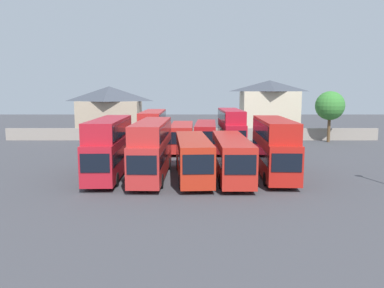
% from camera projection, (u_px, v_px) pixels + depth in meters
% --- Properties ---
extents(ground, '(140.00, 140.00, 0.00)m').
position_uv_depth(ground, '(192.00, 147.00, 50.34)').
color(ground, '#424247').
extents(depot_boundary_wall, '(56.00, 0.50, 1.80)m').
position_uv_depth(depot_boundary_wall, '(192.00, 134.00, 56.98)').
color(depot_boundary_wall, gray).
rests_on(depot_boundary_wall, ground).
extents(bus_1, '(2.71, 10.97, 5.02)m').
position_uv_depth(bus_1, '(110.00, 144.00, 32.41)').
color(bus_1, '#B21926').
rests_on(bus_1, ground).
extents(bus_2, '(2.71, 11.40, 4.83)m').
position_uv_depth(bus_2, '(152.00, 146.00, 32.07)').
color(bus_2, '#B62827').
rests_on(bus_2, ground).
extents(bus_3, '(3.25, 11.24, 3.45)m').
position_uv_depth(bus_3, '(193.00, 155.00, 31.91)').
color(bus_3, '#B72815').
rests_on(bus_3, ground).
extents(bus_4, '(2.66, 11.61, 3.46)m').
position_uv_depth(bus_4, '(232.00, 155.00, 32.01)').
color(bus_4, red).
rests_on(bus_4, ground).
extents(bus_5, '(2.97, 10.78, 4.98)m').
position_uv_depth(bus_5, '(274.00, 144.00, 32.52)').
color(bus_5, '#B41C15').
rests_on(bus_5, ground).
extents(bus_6, '(2.58, 11.58, 4.91)m').
position_uv_depth(bus_6, '(153.00, 128.00, 46.90)').
color(bus_6, red).
rests_on(bus_6, ground).
extents(bus_7, '(2.74, 10.18, 3.33)m').
position_uv_depth(bus_7, '(182.00, 135.00, 46.78)').
color(bus_7, red).
rests_on(bus_7, ground).
extents(bus_8, '(3.03, 11.38, 3.44)m').
position_uv_depth(bus_8, '(206.00, 135.00, 47.26)').
color(bus_8, '#B3181D').
rests_on(bus_8, ground).
extents(bus_9, '(2.62, 11.24, 5.08)m').
position_uv_depth(bus_9, '(231.00, 127.00, 47.27)').
color(bus_9, red).
rests_on(bus_9, ground).
extents(house_terrace_left, '(10.89, 6.51, 8.17)m').
position_uv_depth(house_terrace_left, '(110.00, 110.00, 65.39)').
color(house_terrace_left, tan).
rests_on(house_terrace_left, ground).
extents(house_terrace_centre, '(9.92, 6.51, 9.18)m').
position_uv_depth(house_terrace_centre, '(269.00, 107.00, 65.17)').
color(house_terrace_centre, beige).
rests_on(house_terrace_centre, ground).
extents(tree_left_of_lot, '(4.16, 4.16, 7.36)m').
position_uv_depth(tree_left_of_lot, '(330.00, 106.00, 54.38)').
color(tree_left_of_lot, brown).
rests_on(tree_left_of_lot, ground).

